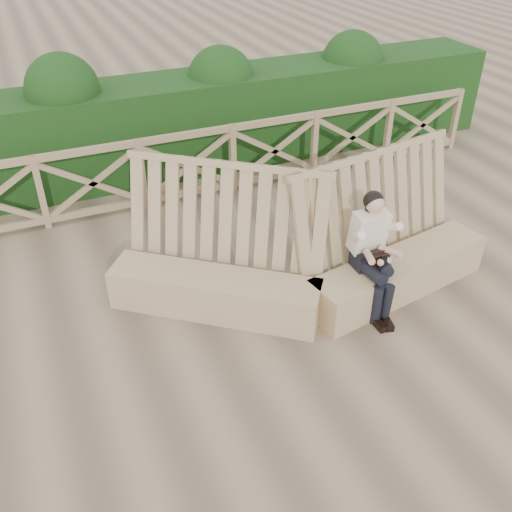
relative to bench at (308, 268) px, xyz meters
name	(u,v)px	position (x,y,z in m)	size (l,w,h in m)	color
ground	(289,338)	(-0.52, -0.59, -0.41)	(60.00, 60.00, 0.00)	brown
bench	(308,268)	(0.00, 0.00, 0.00)	(4.47, 2.10, 1.62)	#947A54
woman	(373,248)	(0.59, -0.39, 0.37)	(0.39, 0.83, 1.42)	black
guardrail	(188,166)	(-0.52, 2.91, 0.14)	(10.10, 0.09, 1.10)	#8B6F51
hedge	(165,127)	(-0.52, 4.11, 0.34)	(12.00, 1.20, 1.50)	black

